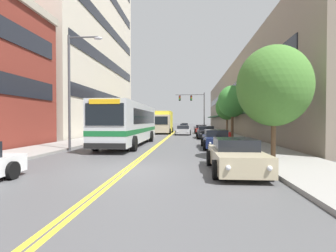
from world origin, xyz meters
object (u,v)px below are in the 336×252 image
(car_champagne_parked_left_far, at_px, (135,131))
(car_beige_parked_right_foreground, at_px, (235,156))
(car_charcoal_parked_right_far, at_px, (206,132))
(street_tree_right_far, at_px, (227,107))
(car_silver_moving_second, at_px, (183,130))
(city_bus, at_px, (130,122))
(car_dark_grey_parked_left_near, at_px, (144,129))
(street_lamp_left_near, at_px, (74,82))
(box_truck, at_px, (163,122))
(fire_hydrant, at_px, (230,137))
(car_black_moving_lead, at_px, (185,126))
(street_tree_right_mid, at_px, (232,101))
(traffic_signal_mast, at_px, (195,104))
(car_red_parked_right_end, at_px, (201,129))
(street_tree_right_near, at_px, (274,86))
(car_slate_blue_moving_third, at_px, (184,127))

(car_champagne_parked_left_far, xyz_separation_m, car_beige_parked_right_foreground, (8.60, -22.64, -0.01))
(car_charcoal_parked_right_far, bearing_deg, street_tree_right_far, 65.16)
(car_champagne_parked_left_far, bearing_deg, car_silver_moving_second, 31.27)
(city_bus, distance_m, car_beige_parked_right_foreground, 12.49)
(car_dark_grey_parked_left_near, distance_m, street_lamp_left_near, 23.44)
(box_truck, bearing_deg, fire_hydrant, -67.22)
(car_black_moving_lead, bearing_deg, street_tree_right_mid, -82.86)
(car_charcoal_parked_right_far, relative_size, traffic_signal_mast, 0.64)
(car_silver_moving_second, distance_m, street_lamp_left_near, 21.45)
(city_bus, height_order, car_beige_parked_right_foreground, city_bus)
(car_red_parked_right_end, bearing_deg, city_bus, -108.59)
(car_charcoal_parked_right_far, distance_m, car_silver_moving_second, 7.29)
(car_charcoal_parked_right_far, relative_size, car_silver_moving_second, 0.94)
(car_charcoal_parked_right_far, height_order, street_lamp_left_near, street_lamp_left_near)
(city_bus, distance_m, car_silver_moving_second, 16.28)
(box_truck, height_order, street_lamp_left_near, street_lamp_left_near)
(car_champagne_parked_left_far, xyz_separation_m, fire_hydrant, (10.26, -10.38, -0.04))
(street_tree_right_near, bearing_deg, car_charcoal_parked_right_far, 97.74)
(car_charcoal_parked_right_far, height_order, car_slate_blue_moving_third, car_charcoal_parked_right_far)
(city_bus, xyz_separation_m, traffic_signal_mast, (5.79, 25.90, 3.04))
(car_dark_grey_parked_left_near, distance_m, car_silver_moving_second, 6.87)
(car_beige_parked_right_foreground, relative_size, street_tree_right_mid, 0.87)
(street_tree_right_mid, height_order, street_tree_right_far, street_tree_right_far)
(car_charcoal_parked_right_far, bearing_deg, fire_hydrant, -78.18)
(city_bus, xyz_separation_m, street_lamp_left_near, (-2.70, -4.27, 2.66))
(car_red_parked_right_end, height_order, street_tree_right_far, street_tree_right_far)
(car_charcoal_parked_right_far, distance_m, fire_hydrant, 7.43)
(car_champagne_parked_left_far, height_order, fire_hydrant, car_champagne_parked_left_far)
(car_dark_grey_parked_left_near, relative_size, car_charcoal_parked_right_far, 1.03)
(car_black_moving_lead, distance_m, street_tree_right_near, 54.90)
(car_charcoal_parked_right_far, relative_size, street_tree_right_mid, 0.84)
(car_black_moving_lead, distance_m, car_slate_blue_moving_third, 10.86)
(car_charcoal_parked_right_far, height_order, street_tree_right_near, street_tree_right_near)
(car_champagne_parked_left_far, relative_size, street_tree_right_near, 0.85)
(car_slate_blue_moving_third, xyz_separation_m, traffic_signal_mast, (2.13, -10.29, 4.28))
(car_black_moving_lead, relative_size, traffic_signal_mast, 0.62)
(car_beige_parked_right_foreground, bearing_deg, street_lamp_left_near, 145.86)
(car_champagne_parked_left_far, bearing_deg, car_charcoal_parked_right_far, -19.60)
(car_charcoal_parked_right_far, bearing_deg, car_silver_moving_second, 111.98)
(car_beige_parked_right_foreground, xyz_separation_m, fire_hydrant, (1.65, 12.26, -0.03))
(car_silver_moving_second, height_order, traffic_signal_mast, traffic_signal_mast)
(car_charcoal_parked_right_far, bearing_deg, car_dark_grey_parked_left_near, 131.96)
(car_black_moving_lead, distance_m, box_truck, 27.92)
(car_champagne_parked_left_far, relative_size, traffic_signal_mast, 0.68)
(car_charcoal_parked_right_far, bearing_deg, car_champagne_parked_left_far, 160.40)
(car_beige_parked_right_foreground, distance_m, car_slate_blue_moving_third, 46.84)
(car_dark_grey_parked_left_near, bearing_deg, city_bus, -83.43)
(car_slate_blue_moving_third, xyz_separation_m, fire_hydrant, (4.56, -34.49, -0.02))
(car_dark_grey_parked_left_near, bearing_deg, car_charcoal_parked_right_far, -48.04)
(car_dark_grey_parked_left_near, bearing_deg, traffic_signal_mast, 41.58)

